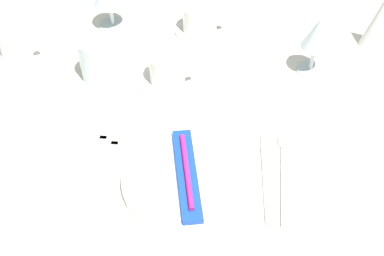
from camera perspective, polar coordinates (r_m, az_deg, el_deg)
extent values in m
cube|color=silver|center=(1.07, -0.04, 2.02)|extent=(1.80, 1.10, 0.04)
cube|color=silver|center=(1.56, 1.56, 13.52)|extent=(1.80, 0.01, 0.18)
cylinder|color=white|center=(0.91, -0.58, -6.00)|extent=(0.24, 0.24, 0.02)
cube|color=blue|center=(0.90, -0.59, -5.42)|extent=(0.07, 0.21, 0.01)
cylinder|color=#CC268C|center=(0.89, -0.59, -4.99)|extent=(0.04, 0.17, 0.01)
cube|color=beige|center=(0.93, -10.10, -5.92)|extent=(0.02, 0.19, 0.00)
cube|color=beige|center=(1.00, -8.88, -1.13)|extent=(0.02, 0.04, 0.00)
cube|color=beige|center=(0.95, -11.58, -5.00)|extent=(0.02, 0.18, 0.00)
cube|color=beige|center=(1.01, -10.15, -0.49)|extent=(0.02, 0.04, 0.00)
cube|color=beige|center=(0.92, 8.87, -6.45)|extent=(0.02, 0.18, 0.00)
cube|color=beige|center=(0.99, 8.54, -1.73)|extent=(0.02, 0.06, 0.00)
cube|color=beige|center=(0.93, 10.83, -6.43)|extent=(0.02, 0.19, 0.00)
ellipsoid|color=beige|center=(0.99, 10.82, -1.59)|extent=(0.03, 0.04, 0.01)
cylinder|color=white|center=(1.25, 0.94, 11.33)|extent=(0.12, 0.12, 0.01)
cylinder|color=white|center=(1.23, 0.96, 12.76)|extent=(0.08, 0.08, 0.07)
torus|color=white|center=(1.23, 2.99, 12.78)|extent=(0.05, 0.01, 0.05)
cylinder|color=white|center=(1.10, -2.85, 5.37)|extent=(0.14, 0.14, 0.01)
cylinder|color=white|center=(1.07, -2.93, 6.97)|extent=(0.08, 0.08, 0.07)
torus|color=white|center=(1.07, -0.85, 7.02)|extent=(0.05, 0.01, 0.05)
cylinder|color=white|center=(1.24, -19.57, 7.86)|extent=(0.12, 0.12, 0.01)
cylinder|color=white|center=(1.22, -20.01, 9.22)|extent=(0.07, 0.07, 0.07)
torus|color=white|center=(1.20, -18.43, 9.35)|extent=(0.05, 0.01, 0.05)
cylinder|color=silver|center=(1.17, 13.67, 6.67)|extent=(0.06, 0.06, 0.01)
cylinder|color=silver|center=(1.15, 13.97, 7.99)|extent=(0.01, 0.01, 0.06)
cone|color=silver|center=(1.11, 14.63, 10.83)|extent=(0.07, 0.07, 0.08)
cylinder|color=silver|center=(1.29, -9.24, 11.82)|extent=(0.07, 0.07, 0.01)
cylinder|color=silver|center=(1.27, -9.42, 13.04)|extent=(0.01, 0.01, 0.06)
cylinder|color=silver|center=(1.11, -11.32, 7.81)|extent=(0.07, 0.07, 0.10)
cone|color=white|center=(1.25, 21.31, 11.82)|extent=(0.07, 0.07, 0.16)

